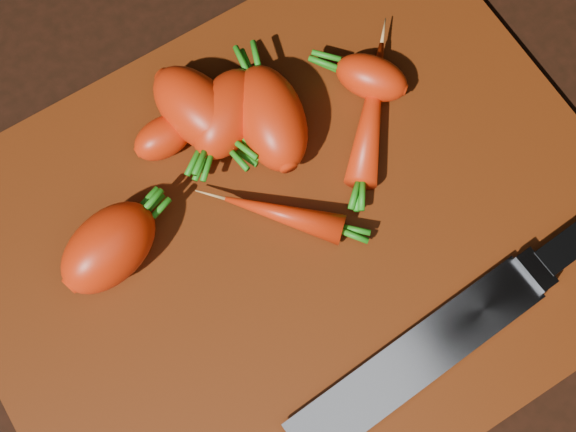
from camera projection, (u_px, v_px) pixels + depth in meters
ground at (295, 240)px, 0.64m from camera, size 2.00×2.00×0.01m
cutting_board at (295, 236)px, 0.63m from camera, size 0.50×0.40×0.01m
carrot_0 at (109, 248)px, 0.59m from camera, size 0.09×0.07×0.05m
carrot_1 at (198, 110)px, 0.63m from camera, size 0.07×0.10×0.05m
carrot_2 at (270, 118)px, 0.63m from camera, size 0.07×0.10×0.05m
carrot_3 at (227, 114)px, 0.63m from camera, size 0.09×0.09×0.05m
carrot_4 at (163, 138)px, 0.63m from camera, size 0.05×0.03×0.03m
carrot_5 at (371, 78)px, 0.65m from camera, size 0.06×0.07×0.04m
carrot_6 at (371, 112)px, 0.64m from camera, size 0.10×0.11×0.03m
carrot_7 at (284, 214)px, 0.62m from camera, size 0.08×0.09×0.02m
knife at (439, 342)px, 0.59m from camera, size 0.35×0.05×0.02m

